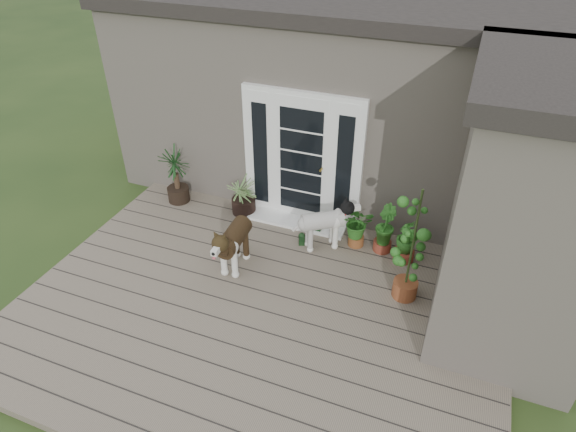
% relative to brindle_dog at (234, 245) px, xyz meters
% --- Properties ---
extents(deck, '(6.20, 4.60, 0.12)m').
position_rel_brindle_dog_xyz_m(deck, '(0.65, -0.67, -0.44)').
color(deck, '#6B5B4C').
rests_on(deck, ground).
extents(house_main, '(7.40, 4.00, 3.10)m').
position_rel_brindle_dog_xyz_m(house_main, '(0.65, 3.58, 1.05)').
color(house_main, '#665E54').
rests_on(house_main, ground).
extents(house_wing, '(1.60, 2.40, 3.10)m').
position_rel_brindle_dog_xyz_m(house_wing, '(3.55, 0.43, 1.05)').
color(house_wing, '#665E54').
rests_on(house_wing, ground).
extents(roof_wing, '(1.80, 2.60, 0.20)m').
position_rel_brindle_dog_xyz_m(roof_wing, '(3.55, 0.43, 2.70)').
color(roof_wing, '#2D2826').
rests_on(roof_wing, house_wing).
extents(door_unit, '(1.90, 0.14, 2.15)m').
position_rel_brindle_dog_xyz_m(door_unit, '(0.45, 1.53, 0.69)').
color(door_unit, white).
rests_on(door_unit, deck).
extents(door_step, '(1.60, 0.40, 0.05)m').
position_rel_brindle_dog_xyz_m(door_step, '(0.45, 1.33, -0.36)').
color(door_step, white).
rests_on(door_step, deck).
extents(brindle_dog, '(0.44, 0.94, 0.77)m').
position_rel_brindle_dog_xyz_m(brindle_dog, '(0.00, 0.00, 0.00)').
color(brindle_dog, '#3C2915').
rests_on(brindle_dog, deck).
extents(white_dog, '(0.90, 0.76, 0.70)m').
position_rel_brindle_dog_xyz_m(white_dog, '(1.01, 0.89, -0.03)').
color(white_dog, white).
rests_on(white_dog, deck).
extents(spider_plant, '(0.81, 0.81, 0.70)m').
position_rel_brindle_dog_xyz_m(spider_plant, '(-0.49, 1.31, -0.03)').
color(spider_plant, '#889E61').
rests_on(spider_plant, deck).
extents(yucca, '(0.84, 0.84, 1.01)m').
position_rel_brindle_dog_xyz_m(yucca, '(-1.70, 1.23, 0.12)').
color(yucca, black).
rests_on(yucca, deck).
extents(herb_a, '(0.60, 0.60, 0.59)m').
position_rel_brindle_dog_xyz_m(herb_a, '(1.49, 1.12, -0.09)').
color(herb_a, '#295F1B').
rests_on(herb_a, deck).
extents(herb_b, '(0.47, 0.47, 0.56)m').
position_rel_brindle_dog_xyz_m(herb_b, '(1.89, 1.14, -0.10)').
color(herb_b, '#205C1A').
rests_on(herb_b, deck).
extents(herb_c, '(0.41, 0.41, 0.53)m').
position_rel_brindle_dog_xyz_m(herb_c, '(2.23, 1.03, -0.12)').
color(herb_c, '#29641C').
rests_on(herb_c, deck).
extents(sapling, '(0.66, 0.66, 1.73)m').
position_rel_brindle_dog_xyz_m(sapling, '(2.37, 0.27, 0.48)').
color(sapling, '#1C5819').
rests_on(sapling, deck).
extents(clog_left, '(0.20, 0.29, 0.08)m').
position_rel_brindle_dog_xyz_m(clog_left, '(0.69, 0.89, -0.34)').
color(clog_left, black).
rests_on(clog_left, deck).
extents(clog_right, '(0.18, 0.35, 0.10)m').
position_rel_brindle_dog_xyz_m(clog_right, '(0.85, 1.31, -0.33)').
color(clog_right, black).
rests_on(clog_right, deck).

